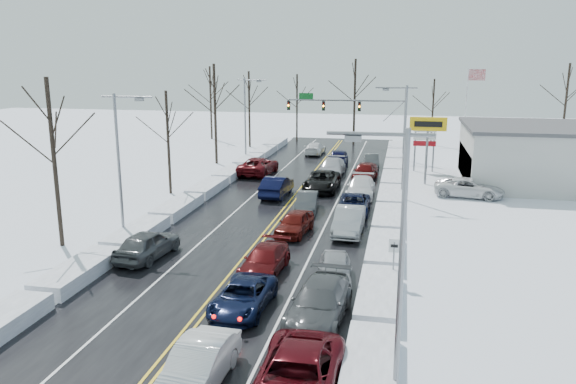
% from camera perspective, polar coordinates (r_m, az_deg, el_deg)
% --- Properties ---
extents(ground, '(160.00, 160.00, 0.00)m').
position_cam_1_polar(ground, '(37.44, -1.79, -3.68)').
color(ground, silver).
rests_on(ground, ground).
extents(road_surface, '(14.00, 84.00, 0.01)m').
position_cam_1_polar(road_surface, '(39.30, -1.12, -2.84)').
color(road_surface, black).
rests_on(road_surface, ground).
extents(snow_bank_left, '(1.87, 72.00, 0.76)m').
position_cam_1_polar(snow_bank_left, '(41.59, -11.39, -2.20)').
color(snow_bank_left, white).
rests_on(snow_bank_left, ground).
extents(snow_bank_right, '(1.87, 72.00, 0.76)m').
position_cam_1_polar(snow_bank_right, '(38.41, 10.03, -3.44)').
color(snow_bank_right, white).
rests_on(snow_bank_right, ground).
extents(traffic_signal_mast, '(13.28, 0.39, 8.00)m').
position_cam_1_polar(traffic_signal_mast, '(63.23, 7.21, 8.28)').
color(traffic_signal_mast, slate).
rests_on(traffic_signal_mast, ground).
extents(tires_plus_sign, '(3.20, 0.34, 6.00)m').
position_cam_1_polar(tires_plus_sign, '(51.19, 14.03, 6.26)').
color(tires_plus_sign, slate).
rests_on(tires_plus_sign, ground).
extents(used_vehicles_sign, '(2.20, 0.22, 4.65)m').
position_cam_1_polar(used_vehicles_sign, '(57.36, 13.73, 5.32)').
color(used_vehicles_sign, slate).
rests_on(used_vehicles_sign, ground).
extents(speed_limit_sign, '(0.55, 0.09, 2.35)m').
position_cam_1_polar(speed_limit_sign, '(28.39, 10.71, -6.09)').
color(speed_limit_sign, slate).
rests_on(speed_limit_sign, ground).
extents(flagpole, '(1.87, 1.20, 10.00)m').
position_cam_1_polar(flagpole, '(65.36, 17.77, 8.31)').
color(flagpole, silver).
rests_on(flagpole, ground).
extents(streetlight_se, '(3.20, 0.25, 9.00)m').
position_cam_1_polar(streetlight_se, '(17.73, 10.86, -5.51)').
color(streetlight_se, slate).
rests_on(streetlight_se, ground).
extents(streetlight_ne, '(3.20, 0.25, 9.00)m').
position_cam_1_polar(streetlight_ne, '(45.16, 11.52, 5.90)').
color(streetlight_ne, slate).
rests_on(streetlight_ne, ground).
extents(streetlight_sw, '(3.20, 0.25, 9.00)m').
position_cam_1_polar(streetlight_sw, '(35.48, -16.58, 3.62)').
color(streetlight_sw, slate).
rests_on(streetlight_sw, ground).
extents(streetlight_nw, '(3.20, 0.25, 9.00)m').
position_cam_1_polar(streetlight_nw, '(61.38, -4.21, 8.04)').
color(streetlight_nw, slate).
rests_on(streetlight_nw, ground).
extents(tree_left_b, '(4.00, 4.00, 10.00)m').
position_cam_1_polar(tree_left_b, '(35.22, -22.92, 5.82)').
color(tree_left_b, '#2D231C').
rests_on(tree_left_b, ground).
extents(tree_left_c, '(3.40, 3.40, 8.50)m').
position_cam_1_polar(tree_left_c, '(47.05, -12.16, 6.93)').
color(tree_left_c, '#2D231C').
rests_on(tree_left_c, ground).
extents(tree_left_d, '(4.20, 4.20, 10.50)m').
position_cam_1_polar(tree_left_d, '(60.19, -7.46, 9.79)').
color(tree_left_d, '#2D231C').
rests_on(tree_left_d, ground).
extents(tree_left_e, '(3.80, 3.80, 9.50)m').
position_cam_1_polar(tree_left_e, '(71.55, -3.98, 9.86)').
color(tree_left_e, '#2D231C').
rests_on(tree_left_e, ground).
extents(tree_far_a, '(4.00, 4.00, 10.00)m').
position_cam_1_polar(tree_far_a, '(79.41, -7.90, 10.37)').
color(tree_far_a, '#2D231C').
rests_on(tree_far_a, ground).
extents(tree_far_b, '(3.60, 3.60, 9.00)m').
position_cam_1_polar(tree_far_b, '(77.30, 0.92, 9.89)').
color(tree_far_b, '#2D231C').
rests_on(tree_far_b, ground).
extents(tree_far_c, '(4.40, 4.40, 11.00)m').
position_cam_1_polar(tree_far_c, '(74.15, 6.82, 10.73)').
color(tree_far_c, '#2D231C').
rests_on(tree_far_c, ground).
extents(tree_far_d, '(3.40, 3.40, 8.50)m').
position_cam_1_polar(tree_far_d, '(75.56, 14.56, 9.13)').
color(tree_far_d, '#2D231C').
rests_on(tree_far_d, ground).
extents(tree_far_e, '(4.20, 4.20, 10.50)m').
position_cam_1_polar(tree_far_e, '(78.39, 26.51, 9.33)').
color(tree_far_e, '#2D231C').
rests_on(tree_far_e, ground).
extents(queued_car_2, '(2.35, 4.83, 1.32)m').
position_cam_1_polar(queued_car_2, '(25.80, -4.56, -11.86)').
color(queued_car_2, black).
rests_on(queued_car_2, ground).
extents(queued_car_3, '(2.19, 4.88, 1.39)m').
position_cam_1_polar(queued_car_3, '(29.86, -2.38, -8.21)').
color(queued_car_3, '#49090B').
rests_on(queued_car_3, ground).
extents(queued_car_4, '(2.23, 4.46, 1.46)m').
position_cam_1_polar(queued_car_4, '(36.21, 0.68, -4.27)').
color(queued_car_4, '#500E0A').
rests_on(queued_car_4, ground).
extents(queued_car_5, '(1.82, 4.36, 1.40)m').
position_cam_1_polar(queued_car_5, '(41.55, 1.95, -1.95)').
color(queued_car_5, '#3D3F42').
rests_on(queued_car_5, ground).
extents(queued_car_6, '(2.73, 5.90, 1.64)m').
position_cam_1_polar(queued_car_6, '(48.21, 3.45, 0.19)').
color(queued_car_6, black).
rests_on(queued_car_6, ground).
extents(queued_car_7, '(2.32, 5.58, 1.61)m').
position_cam_1_polar(queued_car_7, '(54.33, 4.47, 1.67)').
color(queued_car_7, '#ABADB3').
rests_on(queued_car_7, ground).
extents(queued_car_8, '(2.13, 4.95, 1.67)m').
position_cam_1_polar(queued_car_8, '(59.32, 5.10, 2.65)').
color(queued_car_8, black).
rests_on(queued_car_8, ground).
extents(queued_car_11, '(2.63, 5.73, 1.62)m').
position_cam_1_polar(queued_car_11, '(24.86, 3.19, -12.85)').
color(queued_car_11, '#44474A').
rests_on(queued_car_11, ground).
extents(queued_car_12, '(2.15, 4.35, 1.42)m').
position_cam_1_polar(queued_car_12, '(28.76, 4.74, -9.11)').
color(queued_car_12, '#96999E').
rests_on(queued_car_12, ground).
extents(queued_car_13, '(1.80, 5.05, 1.66)m').
position_cam_1_polar(queued_car_13, '(36.58, 6.18, -4.17)').
color(queued_car_13, '#9DA0A4').
rests_on(queued_car_13, ground).
extents(queued_car_14, '(2.29, 4.89, 1.35)m').
position_cam_1_polar(queued_car_14, '(41.29, 6.67, -2.14)').
color(queued_car_14, black).
rests_on(queued_car_14, ground).
extents(queued_car_15, '(2.22, 5.37, 1.55)m').
position_cam_1_polar(queued_car_15, '(46.35, 7.38, -0.44)').
color(queued_car_15, silver).
rests_on(queued_car_15, ground).
extents(queued_car_16, '(2.42, 5.04, 1.66)m').
position_cam_1_polar(queued_car_16, '(52.56, 7.79, 1.19)').
color(queued_car_16, '#4C0A0A').
rests_on(queued_car_16, ground).
extents(queued_car_17, '(1.87, 4.25, 1.36)m').
position_cam_1_polar(queued_car_17, '(58.96, 8.45, 2.50)').
color(queued_car_17, '#3B3D3F').
rests_on(queued_car_17, ground).
extents(oncoming_car_0, '(1.92, 5.13, 1.67)m').
position_cam_1_polar(oncoming_car_0, '(46.09, -1.15, -0.41)').
color(oncoming_car_0, black).
rests_on(oncoming_car_0, ground).
extents(oncoming_car_1, '(3.21, 6.26, 1.69)m').
position_cam_1_polar(oncoming_car_1, '(54.83, -3.01, 1.80)').
color(oncoming_car_1, '#540B10').
rests_on(oncoming_car_1, ground).
extents(oncoming_car_2, '(2.17, 4.91, 1.40)m').
position_cam_1_polar(oncoming_car_2, '(66.47, 2.77, 3.85)').
color(oncoming_car_2, white).
rests_on(oncoming_car_2, ground).
extents(oncoming_car_3, '(2.46, 5.00, 1.64)m').
position_cam_1_polar(oncoming_car_3, '(32.91, -14.01, -6.53)').
color(oncoming_car_3, '#474A4D').
rests_on(oncoming_car_3, ground).
extents(parked_car_0, '(5.79, 3.27, 1.53)m').
position_cam_1_polar(parked_car_0, '(48.14, 17.86, -0.46)').
color(parked_car_0, silver).
rests_on(parked_car_0, ground).
extents(parked_car_1, '(2.68, 5.69, 1.60)m').
position_cam_1_polar(parked_car_1, '(52.16, 21.08, 0.31)').
color(parked_car_1, '#404345').
rests_on(parked_car_1, ground).
extents(parked_car_2, '(1.77, 4.20, 1.42)m').
position_cam_1_polar(parked_car_2, '(58.31, 18.08, 1.85)').
color(parked_car_2, black).
rests_on(parked_car_2, ground).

